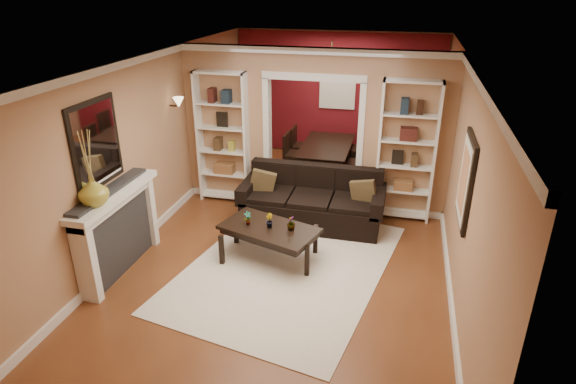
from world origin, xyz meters
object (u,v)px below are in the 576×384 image
(sofa, at_px, (312,198))
(coffee_table, at_px, (270,243))
(fireplace, at_px, (120,232))
(bookshelf_left, at_px, (223,138))
(dining_table, at_px, (328,159))
(bookshelf_right, at_px, (406,152))

(sofa, relative_size, coffee_table, 1.72)
(fireplace, bearing_deg, coffee_table, 21.52)
(bookshelf_left, distance_m, dining_table, 2.45)
(bookshelf_left, relative_size, bookshelf_right, 1.00)
(bookshelf_right, xyz_separation_m, fireplace, (-3.64, -2.53, -0.57))
(sofa, relative_size, bookshelf_left, 1.00)
(sofa, distance_m, coffee_table, 1.28)
(fireplace, height_order, dining_table, fireplace)
(fireplace, bearing_deg, sofa, 41.10)
(coffee_table, relative_size, bookshelf_right, 0.58)
(sofa, relative_size, bookshelf_right, 1.00)
(coffee_table, height_order, bookshelf_right, bookshelf_right)
(bookshelf_right, height_order, fireplace, bookshelf_right)
(bookshelf_right, bearing_deg, sofa, -157.56)
(fireplace, distance_m, dining_table, 4.72)
(coffee_table, distance_m, bookshelf_left, 2.40)
(bookshelf_left, bearing_deg, fireplace, -102.05)
(sofa, distance_m, bookshelf_left, 1.92)
(coffee_table, bearing_deg, dining_table, 103.67)
(bookshelf_left, height_order, dining_table, bookshelf_left)
(coffee_table, bearing_deg, fireplace, -140.59)
(bookshelf_left, relative_size, dining_table, 1.31)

